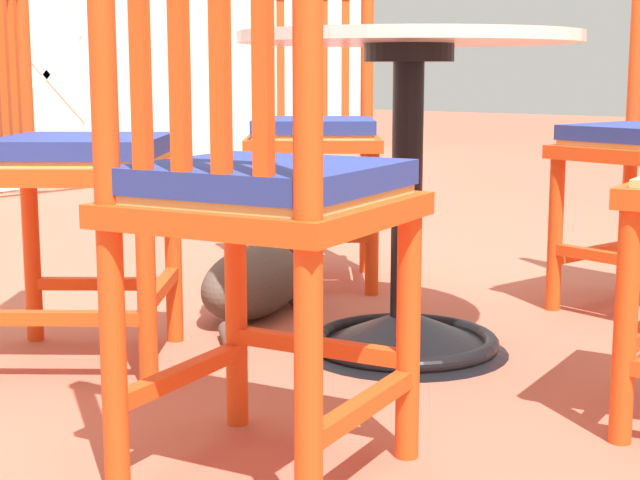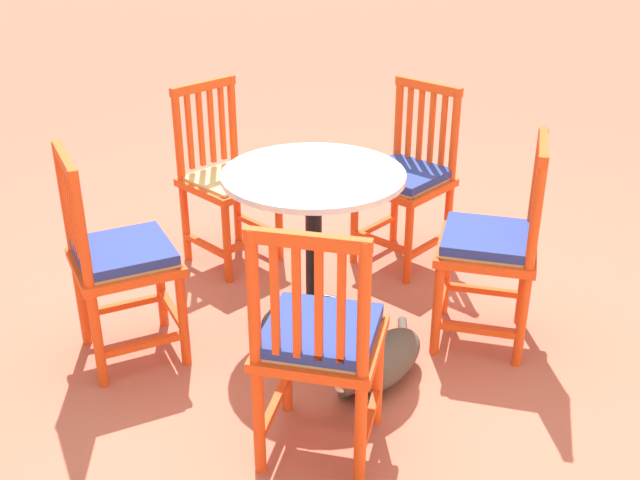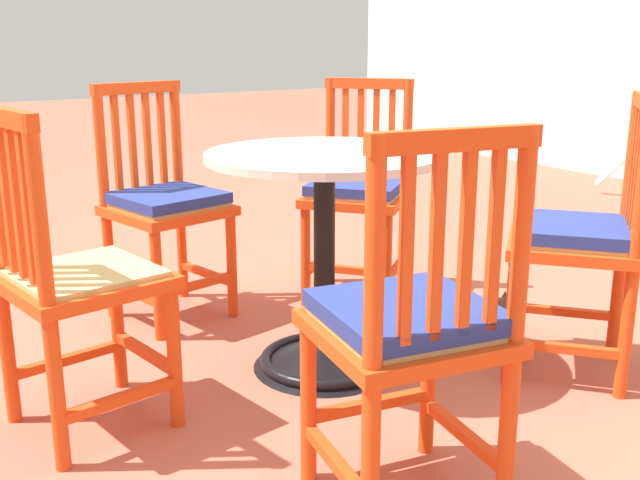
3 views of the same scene
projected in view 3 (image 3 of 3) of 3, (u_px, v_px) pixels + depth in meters
name	position (u px, v px, depth m)	size (l,w,h in m)	color
ground_plane	(344.00, 380.00, 2.45)	(24.00, 24.00, 0.00)	#AD5642
cafe_table	(324.00, 286.00, 2.48)	(0.76, 0.76, 0.73)	black
orange_chair_tucked_in	(580.00, 240.00, 2.42)	(0.56, 0.56, 0.91)	#D64214
orange_chair_facing_out	(359.00, 194.00, 3.14)	(0.56, 0.56, 0.91)	#D64214
orange_chair_at_corner	(165.00, 206.00, 2.91)	(0.47, 0.47, 0.91)	#D64214
orange_chair_near_fence	(74.00, 282.00, 2.05)	(0.45, 0.45, 0.91)	#D64214
orange_chair_by_planter	(410.00, 330.00, 1.68)	(0.47, 0.47, 0.91)	#D64214
tabby_cat	(449.00, 315.00, 2.75)	(0.67, 0.43, 0.23)	#4C4238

